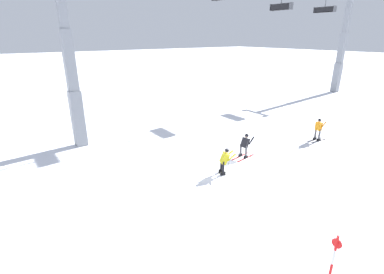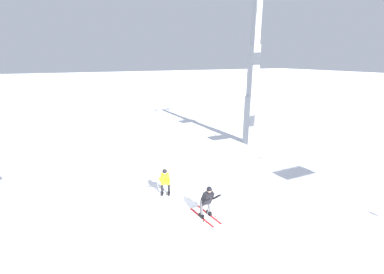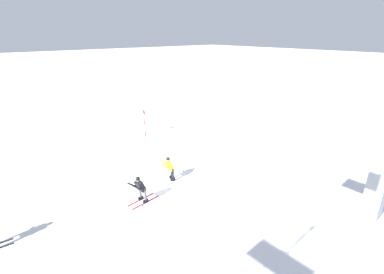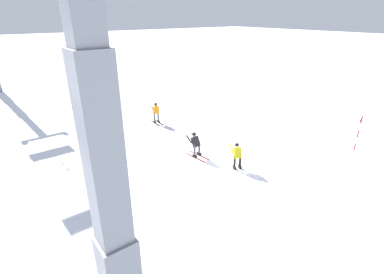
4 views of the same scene
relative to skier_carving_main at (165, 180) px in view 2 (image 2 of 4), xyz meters
The scene contains 4 objects.
ground_plane 1.05m from the skier_carving_main, 26.14° to the left, with size 260.00×260.00×0.00m, color white.
skier_carving_main is the anchor object (origin of this frame).
lift_tower_near 11.19m from the skier_carving_main, 119.86° to the left, with size 0.75×2.30×11.91m.
skier_distant_downhill 2.72m from the skier_carving_main, 20.46° to the left, with size 1.75×0.80×1.63m.
Camera 2 is at (10.82, -4.28, 6.59)m, focal length 25.13 mm.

